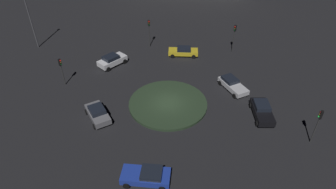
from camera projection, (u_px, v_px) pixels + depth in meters
name	position (u px, v px, depth m)	size (l,w,h in m)	color
ground_plane	(168.00, 105.00, 34.66)	(117.01, 117.01, 0.00)	black
roundabout_island	(168.00, 104.00, 34.57)	(9.32, 9.32, 0.31)	#263823
car_yellow	(183.00, 51.00, 43.82)	(3.86, 4.65, 1.32)	gold
car_grey	(98.00, 113.00, 32.25)	(3.25, 4.34, 1.42)	slate
car_blue	(147.00, 176.00, 25.53)	(3.78, 4.68, 1.36)	#1E38A5
car_black	(262.00, 111.00, 32.58)	(4.63, 4.02, 1.47)	black
car_white	(112.00, 60.00, 41.43)	(4.32, 2.50, 1.58)	white
car_silver	(232.00, 84.00, 36.81)	(3.60, 4.64, 1.32)	silver
traffic_light_south	(319.00, 120.00, 28.01)	(0.34, 0.38, 4.11)	#2D2D2D
traffic_light_northeast	(149.00, 28.00, 44.72)	(0.38, 0.39, 4.42)	#2D2D2D
traffic_light_east	(234.00, 33.00, 43.13)	(0.36, 0.31, 4.44)	#2D2D2D
traffic_light_north	(61.00, 67.00, 36.38)	(0.35, 0.39, 3.80)	#2D2D2D
streetlamp_north	(29.00, 15.00, 43.19)	(0.46, 0.46, 8.80)	#4C4C51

